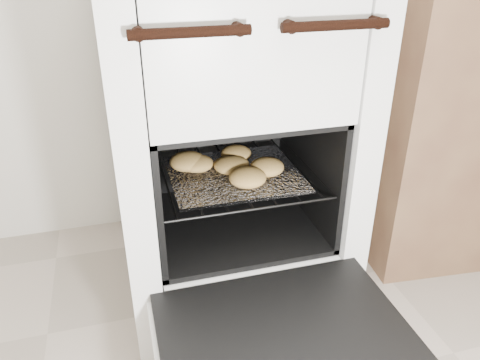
{
  "coord_description": "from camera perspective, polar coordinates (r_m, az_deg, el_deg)",
  "views": [
    {
      "loc": [
        -0.42,
        0.02,
        0.93
      ],
      "look_at": [
        -0.14,
        1.03,
        0.4
      ],
      "focal_mm": 35.0,
      "sensor_mm": 36.0,
      "label": 1
    }
  ],
  "objects": [
    {
      "name": "foil_sheet",
      "position": [
        1.23,
        -0.74,
        0.72
      ],
      "size": [
        0.34,
        0.3,
        0.01
      ],
      "primitive_type": "cube",
      "color": "white",
      "rests_on": "oven_rack"
    },
    {
      "name": "stove",
      "position": [
        1.28,
        -1.74,
        4.81
      ],
      "size": [
        0.59,
        0.66,
        0.91
      ],
      "color": "white",
      "rests_on": "ground"
    },
    {
      "name": "baked_rolls",
      "position": [
        1.23,
        -1.58,
        1.87
      ],
      "size": [
        0.31,
        0.25,
        0.04
      ],
      "color": "tan",
      "rests_on": "foil_sheet"
    },
    {
      "name": "oven_rack",
      "position": [
        1.25,
        -0.97,
        0.87
      ],
      "size": [
        0.43,
        0.42,
        0.01
      ],
      "color": "black",
      "rests_on": "stove"
    },
    {
      "name": "oven_door",
      "position": [
        1.02,
        5.69,
        -18.98
      ],
      "size": [
        0.53,
        0.42,
        0.04
      ],
      "color": "black",
      "rests_on": "stove"
    }
  ]
}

